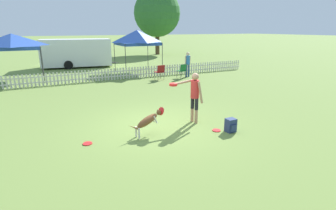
% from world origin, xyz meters
% --- Properties ---
extents(ground_plane, '(240.00, 240.00, 0.00)m').
position_xyz_m(ground_plane, '(0.00, 0.00, 0.00)').
color(ground_plane, olive).
extents(handler_person, '(1.08, 0.51, 1.70)m').
position_xyz_m(handler_person, '(1.14, -0.25, 1.08)').
color(handler_person, tan).
rests_on(handler_person, ground_plane).
extents(leaping_dog, '(1.22, 0.41, 0.79)m').
position_xyz_m(leaping_dog, '(-0.62, -0.57, 0.47)').
color(leaping_dog, brown).
rests_on(leaping_dog, ground_plane).
extents(frisbee_near_handler, '(0.26, 0.26, 0.02)m').
position_xyz_m(frisbee_near_handler, '(-2.40, -0.41, 0.01)').
color(frisbee_near_handler, red).
rests_on(frisbee_near_handler, ground_plane).
extents(frisbee_near_dog, '(0.26, 0.26, 0.02)m').
position_xyz_m(frisbee_near_dog, '(1.42, -1.22, 0.01)').
color(frisbee_near_dog, red).
rests_on(frisbee_near_dog, ground_plane).
extents(backpack_on_grass, '(0.30, 0.30, 0.42)m').
position_xyz_m(backpack_on_grass, '(1.76, -1.47, 0.21)').
color(backpack_on_grass, navy).
rests_on(backpack_on_grass, ground_plane).
extents(picket_fence, '(21.73, 0.04, 0.71)m').
position_xyz_m(picket_fence, '(-0.00, 8.60, 0.36)').
color(picket_fence, beige).
rests_on(picket_fence, ground_plane).
extents(folding_chair_blue_left, '(0.54, 0.56, 0.91)m').
position_xyz_m(folding_chair_blue_left, '(4.90, 7.15, 0.55)').
color(folding_chair_blue_left, '#333338').
rests_on(folding_chair_blue_left, ground_plane).
extents(folding_chair_center, '(0.53, 0.55, 0.93)m').
position_xyz_m(folding_chair_center, '(3.41, 7.30, 0.56)').
color(folding_chair_center, '#333338').
rests_on(folding_chair_center, ground_plane).
extents(canopy_tent_main, '(2.91, 2.91, 2.81)m').
position_xyz_m(canopy_tent_main, '(-4.52, 10.83, 2.36)').
color(canopy_tent_main, '#333338').
rests_on(canopy_tent_main, ground_plane).
extents(canopy_tent_secondary, '(2.74, 2.74, 2.99)m').
position_xyz_m(canopy_tent_secondary, '(3.25, 10.81, 2.47)').
color(canopy_tent_secondary, '#333338').
rests_on(canopy_tent_secondary, ground_plane).
extents(spectator_standing, '(0.42, 0.27, 1.62)m').
position_xyz_m(spectator_standing, '(5.47, 7.43, 0.98)').
color(spectator_standing, '#334C7A').
rests_on(spectator_standing, ground_plane).
extents(equipment_trailer, '(6.28, 2.87, 2.27)m').
position_xyz_m(equipment_trailer, '(-0.37, 15.42, 1.20)').
color(equipment_trailer, white).
rests_on(equipment_trailer, ground_plane).
extents(tree_left_grove, '(5.51, 5.51, 7.59)m').
position_xyz_m(tree_left_grove, '(10.17, 22.66, 4.82)').
color(tree_left_grove, '#4C3823').
rests_on(tree_left_grove, ground_plane).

